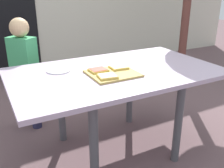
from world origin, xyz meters
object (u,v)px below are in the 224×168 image
at_px(dining_table, 116,80).
at_px(pizza_slice_far_right, 119,67).
at_px(pizza_slice_far_left, 98,70).
at_px(plate_white_left, 59,70).
at_px(cutting_board, 113,73).
at_px(child_left, 24,68).
at_px(pizza_slice_near_left, 107,76).

relative_size(dining_table, pizza_slice_far_right, 11.80).
distance_m(pizza_slice_far_left, plate_white_left, 0.31).
xyz_separation_m(dining_table, plate_white_left, (-0.39, 0.19, 0.08)).
relative_size(cutting_board, pizza_slice_far_right, 2.57).
bearing_deg(pizza_slice_far_left, dining_table, -0.73).
distance_m(cutting_board, pizza_slice_far_left, 0.11).
bearing_deg(dining_table, plate_white_left, 154.65).
bearing_deg(pizza_slice_far_right, cutting_board, -143.08).
bearing_deg(pizza_slice_far_left, cutting_board, -44.47).
distance_m(cutting_board, pizza_slice_far_right, 0.11).
xyz_separation_m(pizza_slice_far_left, child_left, (-0.41, 0.74, -0.13)).
relative_size(pizza_slice_far_right, plate_white_left, 0.73).
distance_m(plate_white_left, child_left, 0.59).
height_order(pizza_slice_far_left, child_left, child_left).
bearing_deg(pizza_slice_far_left, child_left, 118.91).
height_order(pizza_slice_near_left, child_left, child_left).
xyz_separation_m(cutting_board, pizza_slice_far_left, (-0.08, 0.08, 0.02)).
xyz_separation_m(dining_table, child_left, (-0.56, 0.74, -0.03)).
height_order(dining_table, child_left, child_left).
xyz_separation_m(pizza_slice_near_left, pizza_slice_far_right, (0.17, 0.14, 0.00)).
xyz_separation_m(pizza_slice_far_left, plate_white_left, (-0.25, 0.18, -0.02)).
bearing_deg(pizza_slice_far_right, plate_white_left, 154.51).
bearing_deg(dining_table, child_left, 126.86).
relative_size(cutting_board, pizza_slice_far_left, 2.64).
relative_size(dining_table, cutting_board, 4.59).
bearing_deg(child_left, pizza_slice_far_right, -52.60).
height_order(pizza_slice_far_left, pizza_slice_far_right, same).
bearing_deg(pizza_slice_far_left, pizza_slice_near_left, -90.83).
bearing_deg(cutting_board, pizza_slice_far_left, 135.53).
bearing_deg(pizza_slice_far_right, pizza_slice_far_left, 175.84).
relative_size(dining_table, child_left, 1.49).
bearing_deg(pizza_slice_far_left, plate_white_left, 143.08).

